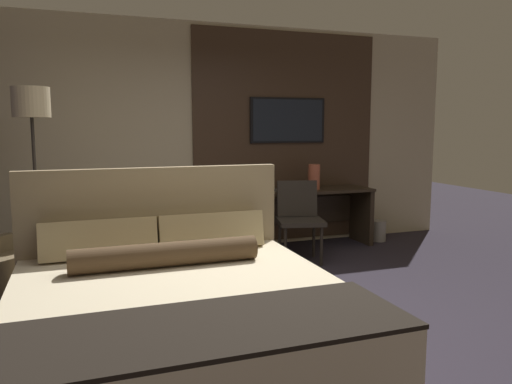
{
  "coord_description": "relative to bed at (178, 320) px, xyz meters",
  "views": [
    {
      "loc": [
        -1.35,
        -3.47,
        1.55
      ],
      "look_at": [
        0.22,
        0.9,
        0.93
      ],
      "focal_mm": 35.0,
      "sensor_mm": 36.0,
      "label": 1
    }
  ],
  "objects": [
    {
      "name": "waste_bin",
      "position": [
        3.26,
        2.72,
        -0.2
      ],
      "size": [
        0.22,
        0.22,
        0.28
      ],
      "color": "gray",
      "rests_on": "ground_plane"
    },
    {
      "name": "ground_plane",
      "position": [
        0.8,
        0.49,
        -0.34
      ],
      "size": [
        16.0,
        16.0,
        0.0
      ],
      "primitive_type": "plane",
      "color": "#28232D"
    },
    {
      "name": "tv",
      "position": [
        2.04,
        3.01,
        1.28
      ],
      "size": [
        1.03,
        0.04,
        0.58
      ],
      "color": "black"
    },
    {
      "name": "vase_tall",
      "position": [
        1.21,
        2.78,
        0.56
      ],
      "size": [
        0.09,
        0.09,
        0.3
      ],
      "color": "silver",
      "rests_on": "desk"
    },
    {
      "name": "bed",
      "position": [
        0.0,
        0.0,
        0.0
      ],
      "size": [
        2.02,
        2.1,
        1.23
      ],
      "color": "#33281E",
      "rests_on": "ground_plane"
    },
    {
      "name": "desk_chair",
      "position": [
        1.84,
        2.2,
        0.21
      ],
      "size": [
        0.61,
        0.61,
        0.92
      ],
      "rotation": [
        0.0,
        0.0,
        -0.24
      ],
      "color": "#28231E",
      "rests_on": "ground_plane"
    },
    {
      "name": "wall_back_tv_panel",
      "position": [
        0.98,
        3.09,
        1.06
      ],
      "size": [
        7.2,
        0.09,
        2.8
      ],
      "color": "#BCAD8E",
      "rests_on": "ground_plane"
    },
    {
      "name": "floor_lamp",
      "position": [
        -0.93,
        2.13,
        1.27
      ],
      "size": [
        0.34,
        0.34,
        1.91
      ],
      "color": "#282623",
      "rests_on": "ground_plane"
    },
    {
      "name": "armchair_by_window",
      "position": [
        -1.2,
        1.51,
        -0.08
      ],
      "size": [
        1.18,
        1.18,
        0.79
      ],
      "rotation": [
        0.0,
        0.0,
        2.34
      ],
      "color": "brown",
      "rests_on": "ground_plane"
    },
    {
      "name": "book",
      "position": [
        1.81,
        2.7,
        0.42
      ],
      "size": [
        0.26,
        0.22,
        0.03
      ],
      "color": "#332D28",
      "rests_on": "desk"
    },
    {
      "name": "desk",
      "position": [
        2.04,
        2.78,
        0.18
      ],
      "size": [
        2.0,
        0.57,
        0.75
      ],
      "color": "#2D2319",
      "rests_on": "ground_plane"
    },
    {
      "name": "vase_short",
      "position": [
        2.28,
        2.7,
        0.57
      ],
      "size": [
        0.15,
        0.15,
        0.32
      ],
      "color": "#B2563D",
      "rests_on": "desk"
    }
  ]
}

